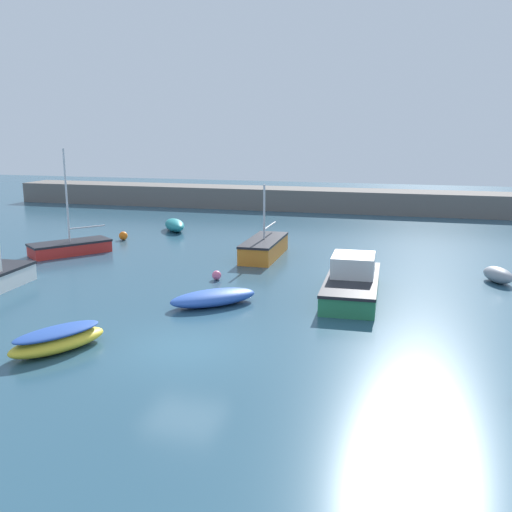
{
  "coord_description": "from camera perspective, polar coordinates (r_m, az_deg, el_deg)",
  "views": [
    {
      "loc": [
        6.79,
        -15.82,
        6.75
      ],
      "look_at": [
        -0.6,
        11.0,
        0.62
      ],
      "focal_mm": 40.0,
      "sensor_mm": 36.0,
      "label": 1
    }
  ],
  "objects": [
    {
      "name": "sailboat_short_mast",
      "position": [
        31.01,
        0.82,
        0.83
      ],
      "size": [
        1.74,
        5.14,
        3.95
      ],
      "rotation": [
        0.0,
        0.0,
        4.72
      ],
      "color": "orange",
      "rests_on": "ground_plane"
    },
    {
      "name": "open_tender_yellow",
      "position": [
        22.6,
        -4.29,
        -4.17
      ],
      "size": [
        3.57,
        3.41,
        0.61
      ],
      "rotation": [
        0.0,
        0.0,
        3.87
      ],
      "color": "#2D56B7",
      "rests_on": "ground_plane"
    },
    {
      "name": "rowboat_with_red_cover",
      "position": [
        19.03,
        -19.22,
        -7.89
      ],
      "size": [
        2.58,
        3.35,
        0.74
      ],
      "rotation": [
        0.0,
        0.0,
        1.07
      ],
      "color": "yellow",
      "rests_on": "ground_plane"
    },
    {
      "name": "ground_plane",
      "position": [
        18.53,
        -7.37,
        -9.37
      ],
      "size": [
        120.0,
        120.0,
        0.2
      ],
      "primitive_type": "cube",
      "color": "#284C60"
    },
    {
      "name": "sailboat_tall_mast",
      "position": [
        33.47,
        -18.08,
        0.86
      ],
      "size": [
        3.94,
        4.46,
        5.81
      ],
      "rotation": [
        0.0,
        0.0,
        4.06
      ],
      "color": "red",
      "rests_on": "ground_plane"
    },
    {
      "name": "fishing_dinghy_green",
      "position": [
        28.08,
        23.04,
        -1.75
      ],
      "size": [
        1.63,
        2.01,
        0.7
      ],
      "rotation": [
        0.0,
        0.0,
        2.05
      ],
      "color": "gray",
      "rests_on": "ground_plane"
    },
    {
      "name": "mooring_buoy_pink",
      "position": [
        26.39,
        -3.96,
        -1.93
      ],
      "size": [
        0.43,
        0.43,
        0.43
      ],
      "primitive_type": "sphere",
      "color": "#EA668C",
      "rests_on": "ground_plane"
    },
    {
      "name": "mooring_buoy_orange",
      "position": [
        36.86,
        -13.14,
        1.98
      ],
      "size": [
        0.54,
        0.54,
        0.54
      ],
      "primitive_type": "sphere",
      "color": "orange",
      "rests_on": "ground_plane"
    },
    {
      "name": "rowboat_blue_near",
      "position": [
        39.54,
        -8.14,
        3.08
      ],
      "size": [
        2.74,
        3.25,
        0.82
      ],
      "rotation": [
        0.0,
        0.0,
        5.31
      ],
      "color": "teal",
      "rests_on": "ground_plane"
    },
    {
      "name": "harbor_breakwater",
      "position": [
        49.68,
        7.48,
        5.58
      ],
      "size": [
        58.93,
        3.72,
        1.82
      ],
      "primitive_type": "cube",
      "color": "#66605B",
      "rests_on": "ground_plane"
    },
    {
      "name": "motorboat_with_cabin",
      "position": [
        24.0,
        9.6,
        -2.55
      ],
      "size": [
        2.33,
        6.07,
        1.7
      ],
      "rotation": [
        0.0,
        0.0,
        4.75
      ],
      "color": "#287A4C",
      "rests_on": "ground_plane"
    }
  ]
}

